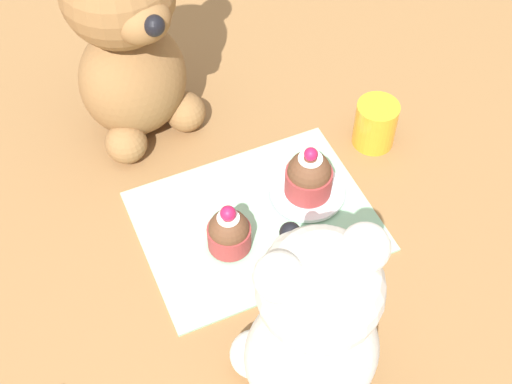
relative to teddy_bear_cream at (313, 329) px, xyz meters
The scene contains 8 objects.
ground_plane 0.23m from the teddy_bear_cream, 99.67° to the right, with size 4.00×4.00×0.00m, color olive.
knitted_placemat 0.23m from the teddy_bear_cream, 99.67° to the right, with size 0.27×0.21×0.01m, color #8EBC99.
teddy_bear_cream is the anchor object (origin of this frame).
teddy_bear_tan 0.41m from the teddy_bear_cream, 84.63° to the right, with size 0.16×0.16×0.28m.
cupcake_near_cream_bear 0.20m from the teddy_bear_cream, 87.57° to the right, with size 0.05×0.05×0.07m.
saucer_plate 0.26m from the teddy_bear_cream, 116.69° to the right, with size 0.09×0.09×0.01m, color silver.
cupcake_near_tan_bear 0.25m from the teddy_bear_cream, 116.69° to the right, with size 0.06×0.06×0.07m.
juice_glass 0.35m from the teddy_bear_cream, 130.85° to the right, with size 0.05×0.05×0.06m, color orange.
Camera 1 is at (0.20, 0.45, 0.67)m, focal length 50.00 mm.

